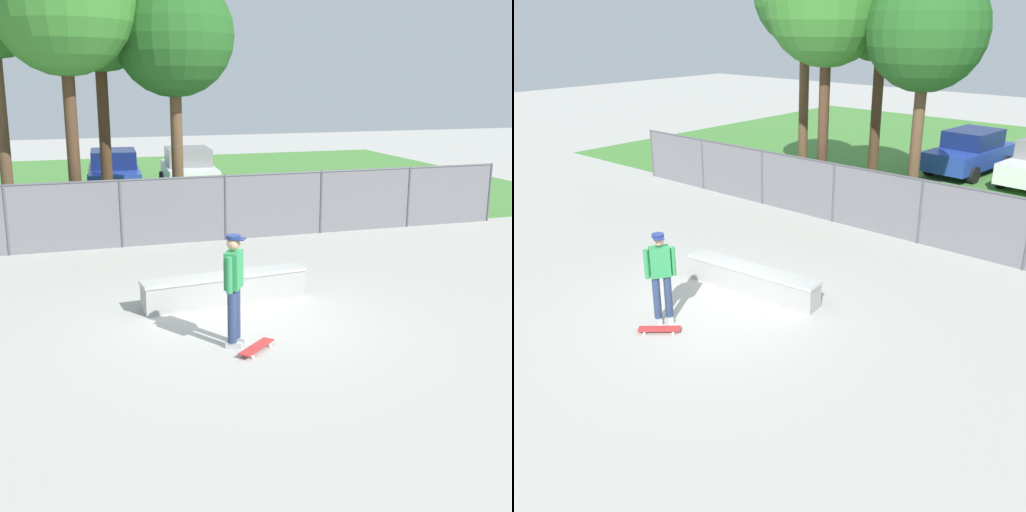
% 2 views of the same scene
% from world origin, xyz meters
% --- Properties ---
extents(ground_plane, '(80.00, 80.00, 0.00)m').
position_xyz_m(ground_plane, '(0.00, 0.00, 0.00)').
color(ground_plane, '#ADAAA3').
extents(grass_strip, '(31.24, 20.00, 0.02)m').
position_xyz_m(grass_strip, '(0.00, 16.54, 0.01)').
color(grass_strip, '#478438').
rests_on(grass_strip, ground).
extents(concrete_ledge, '(3.30, 0.82, 0.58)m').
position_xyz_m(concrete_ledge, '(0.01, 1.16, 0.29)').
color(concrete_ledge, '#999993').
rests_on(concrete_ledge, ground).
extents(skateboarder, '(0.42, 0.53, 1.84)m').
position_xyz_m(skateboarder, '(-0.41, -0.96, 1.03)').
color(skateboarder, beige).
rests_on(skateboarder, ground).
extents(skateboard, '(0.73, 0.68, 0.09)m').
position_xyz_m(skateboard, '(-0.14, -1.30, 0.07)').
color(skateboard, red).
rests_on(skateboard, ground).
extents(chainlink_fence, '(19.31, 0.07, 1.75)m').
position_xyz_m(chainlink_fence, '(0.00, 6.24, 0.95)').
color(chainlink_fence, '#4C4C51').
rests_on(chainlink_fence, ground).
extents(tree_near_right, '(3.51, 3.51, 7.74)m').
position_xyz_m(tree_near_right, '(-2.41, 7.07, 5.95)').
color(tree_near_right, '#47301E').
rests_on(tree_near_right, ground).
extents(tree_far, '(3.22, 3.22, 6.92)m').
position_xyz_m(tree_far, '(0.38, 7.62, 5.27)').
color(tree_far, brown).
rests_on(tree_far, ground).
extents(car_blue, '(2.29, 4.34, 1.66)m').
position_xyz_m(car_blue, '(-0.69, 14.43, 0.84)').
color(car_blue, '#233D9E').
rests_on(car_blue, ground).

